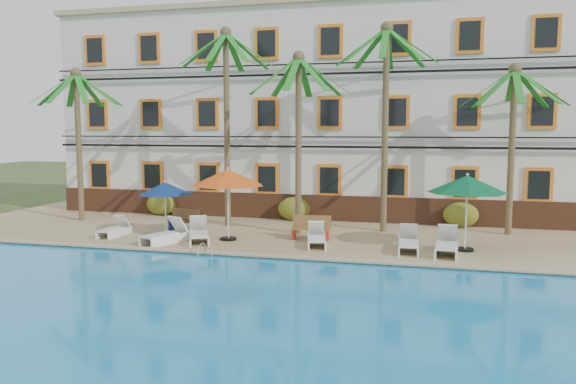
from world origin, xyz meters
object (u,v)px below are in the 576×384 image
(pool_ladder, at_px, (209,254))
(lounger_f, at_px, (447,245))
(bench_left, at_px, (185,220))
(palm_d, at_px, (386,100))
(palm_b, at_px, (227,101))
(lounger_e, at_px, (408,243))
(palm_a, at_px, (78,122))
(lounger_b, at_px, (166,235))
(umbrella_green, at_px, (467,185))
(lounger_a, at_px, (115,229))
(palm_c, at_px, (298,117))
(lounger_c, at_px, (199,234))
(bench_right, at_px, (311,227))
(umbrella_blue, at_px, (165,189))
(umbrella_red, at_px, (228,178))
(palm_e, at_px, (513,124))
(lounger_d, at_px, (316,238))

(pool_ladder, bearing_deg, lounger_f, 13.92)
(bench_left, bearing_deg, palm_d, 14.27)
(palm_b, distance_m, lounger_e, 10.14)
(palm_a, distance_m, bench_left, 7.34)
(lounger_b, bearing_deg, palm_d, 29.98)
(umbrella_green, relative_size, lounger_a, 1.62)
(pool_ladder, bearing_deg, lounger_b, 148.79)
(palm_c, relative_size, lounger_b, 3.48)
(umbrella_green, xyz_separation_m, lounger_a, (-13.46, -0.53, -2.08))
(palm_d, xyz_separation_m, lounger_c, (-6.60, -3.97, -5.13))
(palm_b, bearing_deg, palm_c, -17.82)
(palm_d, distance_m, bench_right, 6.12)
(umbrella_blue, xyz_separation_m, lounger_c, (1.87, -1.03, -1.56))
(pool_ladder, bearing_deg, umbrella_red, 94.59)
(lounger_f, bearing_deg, palm_e, 60.29)
(lounger_e, bearing_deg, umbrella_green, 15.91)
(palm_c, height_order, lounger_f, palm_c)
(palm_b, xyz_separation_m, palm_c, (3.48, -1.12, -0.74))
(umbrella_blue, height_order, umbrella_green, umbrella_green)
(lounger_d, relative_size, lounger_f, 0.92)
(palm_e, relative_size, bench_right, 4.49)
(lounger_c, distance_m, lounger_e, 7.78)
(palm_d, bearing_deg, lounger_d, -120.71)
(palm_b, height_order, umbrella_blue, palm_b)
(lounger_f, bearing_deg, umbrella_blue, 175.11)
(palm_b, height_order, palm_d, palm_b)
(bench_left, relative_size, bench_right, 1.03)
(palm_d, distance_m, umbrella_blue, 9.65)
(palm_b, distance_m, lounger_a, 7.19)
(lounger_c, height_order, lounger_e, lounger_c)
(palm_b, distance_m, palm_c, 3.73)
(palm_a, distance_m, umbrella_green, 17.38)
(lounger_d, relative_size, lounger_e, 0.98)
(lounger_d, xyz_separation_m, lounger_e, (3.31, -0.11, 0.02))
(lounger_f, bearing_deg, lounger_b, -176.79)
(palm_a, xyz_separation_m, palm_b, (7.13, 0.40, 0.92))
(palm_b, height_order, palm_c, palm_b)
(palm_e, height_order, bench_right, palm_e)
(palm_e, distance_m, pool_ladder, 12.99)
(lounger_b, distance_m, bench_right, 5.51)
(palm_a, bearing_deg, lounger_e, -11.52)
(bench_left, distance_m, bench_right, 5.48)
(lounger_c, relative_size, bench_left, 1.35)
(umbrella_green, bearing_deg, palm_e, 62.96)
(pool_ladder, bearing_deg, palm_a, 148.50)
(lounger_c, relative_size, lounger_d, 1.11)
(umbrella_green, height_order, lounger_f, umbrella_green)
(lounger_e, bearing_deg, lounger_d, 178.09)
(palm_a, height_order, palm_b, palm_b)
(umbrella_green, bearing_deg, bench_right, 173.26)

